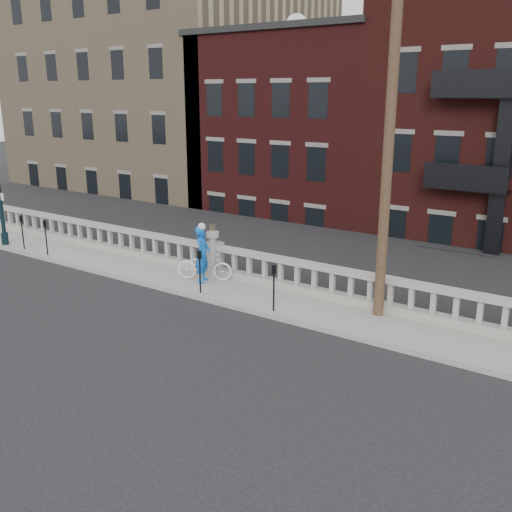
{
  "coord_description": "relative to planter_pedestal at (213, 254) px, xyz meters",
  "views": [
    {
      "loc": [
        11.86,
        -10.67,
        6.12
      ],
      "look_at": [
        2.3,
        3.2,
        1.32
      ],
      "focal_mm": 40.0,
      "sensor_mm": 36.0,
      "label": 1
    }
  ],
  "objects": [
    {
      "name": "parking_meter_d",
      "position": [
        3.64,
        -1.8,
        0.17
      ],
      "size": [
        0.1,
        0.09,
        1.36
      ],
      "color": "black",
      "rests_on": "sidewalk"
    },
    {
      "name": "bicycle",
      "position": [
        0.18,
        -0.68,
        -0.19
      ],
      "size": [
        1.96,
        1.35,
        0.98
      ],
      "primitive_type": "imported",
      "rotation": [
        0.0,
        0.0,
        1.99
      ],
      "color": "white",
      "rests_on": "sidewalk"
    },
    {
      "name": "parking_meter_a",
      "position": [
        -8.21,
        -1.8,
        0.17
      ],
      "size": [
        0.1,
        0.09,
        1.36
      ],
      "color": "black",
      "rests_on": "sidewalk"
    },
    {
      "name": "utility_pole",
      "position": [
        6.2,
        -0.35,
        4.41
      ],
      "size": [
        1.6,
        0.28,
        10.0
      ],
      "color": "#422D1E",
      "rests_on": "sidewalk"
    },
    {
      "name": "lower_level",
      "position": [
        0.56,
        19.09,
        1.8
      ],
      "size": [
        80.0,
        44.0,
        20.8
      ],
      "color": "#605E59",
      "rests_on": "ground"
    },
    {
      "name": "balustrade",
      "position": [
        0.0,
        0.0,
        -0.19
      ],
      "size": [
        28.0,
        0.34,
        1.03
      ],
      "color": "gray",
      "rests_on": "sidewalk"
    },
    {
      "name": "parking_meter_b",
      "position": [
        -6.71,
        -1.8,
        0.17
      ],
      "size": [
        0.1,
        0.09,
        1.36
      ],
      "color": "black",
      "rests_on": "sidewalk"
    },
    {
      "name": "streetlight_pole",
      "position": [
        -9.5,
        -1.8,
        1.38
      ],
      "size": [
        0.4,
        0.28,
        5.2
      ],
      "color": "black",
      "rests_on": "sidewalk"
    },
    {
      "name": "sidewalk",
      "position": [
        0.0,
        -0.95,
        -0.76
      ],
      "size": [
        32.0,
        2.2,
        0.15
      ],
      "primitive_type": "cube",
      "color": "gray",
      "rests_on": "ground"
    },
    {
      "name": "ground",
      "position": [
        0.0,
        -3.95,
        -0.83
      ],
      "size": [
        120.0,
        120.0,
        0.0
      ],
      "primitive_type": "plane",
      "color": "black",
      "rests_on": "ground"
    },
    {
      "name": "parking_meter_c",
      "position": [
        0.93,
        -1.8,
        0.17
      ],
      "size": [
        0.1,
        0.09,
        1.36
      ],
      "color": "black",
      "rests_on": "sidewalk"
    },
    {
      "name": "cyclist",
      "position": [
        0.29,
        -0.9,
        0.26
      ],
      "size": [
        0.67,
        0.8,
        1.88
      ],
      "primitive_type": "imported",
      "rotation": [
        0.0,
        0.0,
        1.95
      ],
      "color": "blue",
      "rests_on": "sidewalk"
    },
    {
      "name": "planter_pedestal",
      "position": [
        0.0,
        0.0,
        0.0
      ],
      "size": [
        0.55,
        0.55,
        1.76
      ],
      "color": "gray",
      "rests_on": "sidewalk"
    }
  ]
}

